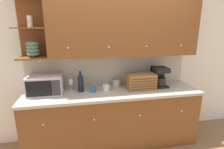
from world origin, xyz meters
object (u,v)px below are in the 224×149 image
microwave (45,84)px  coffee_maker (159,77)px  mug (93,89)px  mug_blue_second (106,88)px  wine_glass (71,82)px  bread_box (141,82)px  wine_bottle (81,82)px  storage_canister (116,83)px

microwave → coffee_maker: 1.81m
microwave → mug: (0.70, -0.08, -0.10)m
mug → mug_blue_second: (0.20, 0.01, 0.01)m
mug → mug_blue_second: 0.20m
wine_glass → bread_box: (1.09, -0.15, -0.01)m
wine_bottle → wine_glass: bearing=150.1°
wine_glass → mug_blue_second: wine_glass is taller
wine_bottle → mug: size_ratio=3.43×
mug → coffee_maker: coffee_maker is taller
mug_blue_second → storage_canister: 0.29m
storage_canister → coffee_maker: bearing=-11.3°
mug_blue_second → coffee_maker: coffee_maker is taller
mug → mug_blue_second: mug_blue_second is taller
mug → storage_canister: storage_canister is taller
microwave → storage_canister: size_ratio=3.87×
wine_glass → mug_blue_second: bearing=-13.0°
bread_box → coffee_maker: (0.35, 0.08, 0.04)m
bread_box → microwave: bearing=176.4°
wine_glass → wine_bottle: 0.17m
mug → bread_box: (0.76, -0.01, 0.08)m
wine_bottle → storage_canister: wine_bottle is taller
wine_bottle → storage_canister: (0.59, 0.16, -0.09)m
wine_bottle → mug_blue_second: size_ratio=3.11×
wine_glass → mug_blue_second: (0.53, -0.12, -0.08)m
mug_blue_second → bread_box: bread_box is taller
microwave → storage_canister: bearing=6.6°
mug → coffee_maker: 1.12m
mug → mug_blue_second: size_ratio=0.91×
wine_glass → wine_bottle: (0.15, -0.08, 0.02)m
wine_bottle → coffee_maker: size_ratio=1.00×
microwave → wine_glass: size_ratio=2.54×
storage_canister → microwave: bearing=-173.4°
wine_bottle → bread_box: wine_bottle is taller
mug → storage_canister: 0.46m
wine_bottle → coffee_maker: 1.30m
microwave → wine_bottle: bearing=-3.0°
microwave → wine_bottle: (0.52, -0.03, 0.01)m
mug_blue_second → bread_box: bearing=-2.7°
wine_bottle → storage_canister: 0.62m
mug → bread_box: size_ratio=0.22×
storage_canister → coffee_maker: (0.70, -0.14, 0.10)m
mug_blue_second → coffee_maker: 0.92m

